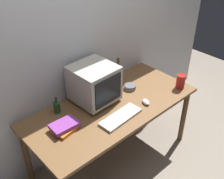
% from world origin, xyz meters
% --- Properties ---
extents(ground_plane, '(6.00, 6.00, 0.00)m').
position_xyz_m(ground_plane, '(0.00, 0.00, 0.00)').
color(ground_plane, gray).
extents(back_wall, '(4.00, 0.08, 2.50)m').
position_xyz_m(back_wall, '(0.00, 0.45, 1.25)').
color(back_wall, silver).
rests_on(back_wall, ground).
extents(desk, '(1.69, 0.77, 0.72)m').
position_xyz_m(desk, '(0.00, 0.00, 0.64)').
color(desk, brown).
rests_on(desk, ground).
extents(crt_monitor, '(0.39, 0.40, 0.37)m').
position_xyz_m(crt_monitor, '(-0.07, 0.17, 0.91)').
color(crt_monitor, '#B2AD9E').
rests_on(crt_monitor, desk).
extents(keyboard, '(0.43, 0.18, 0.02)m').
position_xyz_m(keyboard, '(-0.07, -0.19, 0.73)').
color(keyboard, beige).
rests_on(keyboard, desk).
extents(computer_mouse, '(0.09, 0.12, 0.04)m').
position_xyz_m(computer_mouse, '(0.26, -0.20, 0.74)').
color(computer_mouse, beige).
rests_on(computer_mouse, desk).
extents(bottle_tall, '(0.08, 0.08, 0.31)m').
position_xyz_m(bottle_tall, '(0.30, 0.23, 0.83)').
color(bottle_tall, '#472314').
rests_on(bottle_tall, desk).
extents(bottle_short, '(0.06, 0.06, 0.17)m').
position_xyz_m(bottle_short, '(-0.44, 0.26, 0.78)').
color(bottle_short, '#1E4C23').
rests_on(bottle_short, desk).
extents(book_stack, '(0.24, 0.19, 0.06)m').
position_xyz_m(book_stack, '(-0.53, 0.02, 0.75)').
color(book_stack, orange).
rests_on(book_stack, desk).
extents(cd_spindle, '(0.12, 0.12, 0.04)m').
position_xyz_m(cd_spindle, '(0.33, 0.08, 0.74)').
color(cd_spindle, '#595B66').
rests_on(cd_spindle, desk).
extents(metal_canister, '(0.09, 0.09, 0.15)m').
position_xyz_m(metal_canister, '(0.72, -0.25, 0.79)').
color(metal_canister, '#A51E19').
rests_on(metal_canister, desk).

